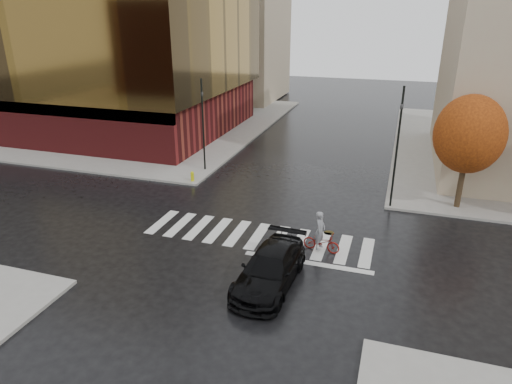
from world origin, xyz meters
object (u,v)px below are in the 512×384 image
traffic_light_nw (203,120)px  traffic_light_ne (398,141)px  fire_hydrant (192,176)px  sedan (270,269)px  cyclist (321,238)px

traffic_light_nw → traffic_light_ne: bearing=80.3°
traffic_light_nw → fire_hydrant: 4.05m
traffic_light_nw → sedan: bearing=36.2°
cyclist → fire_hydrant: bearing=64.4°
sedan → traffic_light_nw: traffic_light_nw is taller
traffic_light_ne → fire_hydrant: 13.28m
cyclist → fire_hydrant: cyclist is taller
sedan → fire_hydrant: size_ratio=7.76×
cyclist → traffic_light_ne: (2.95, 6.30, 3.36)m
fire_hydrant → sedan: bearing=-50.3°
sedan → cyclist: (1.51, 3.54, -0.06)m
traffic_light_ne → fire_hydrant: bearing=22.5°
traffic_light_nw → traffic_light_ne: size_ratio=0.92×
traffic_light_nw → traffic_light_ne: 13.28m
traffic_light_ne → fire_hydrant: traffic_light_ne is taller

